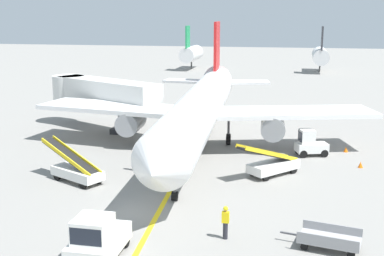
# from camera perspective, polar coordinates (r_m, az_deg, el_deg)

# --- Properties ---
(ground_plane) EXTENTS (300.00, 300.00, 0.00)m
(ground_plane) POSITION_cam_1_polar(r_m,az_deg,el_deg) (28.07, -5.87, -9.74)
(ground_plane) COLOR gray
(taxi_line_yellow) EXTENTS (5.50, 79.85, 0.01)m
(taxi_line_yellow) POSITION_cam_1_polar(r_m,az_deg,el_deg) (32.40, -2.14, -6.54)
(taxi_line_yellow) COLOR yellow
(taxi_line_yellow) RESTS_ON ground
(airliner) EXTENTS (28.55, 35.33, 10.10)m
(airliner) POSITION_cam_1_polar(r_m,az_deg,el_deg) (40.37, 0.99, 2.36)
(airliner) COLOR white
(airliner) RESTS_ON ground
(jet_bridge) EXTENTS (12.62, 8.06, 4.85)m
(jet_bridge) POSITION_cam_1_polar(r_m,az_deg,el_deg) (48.35, -10.80, 4.02)
(jet_bridge) COLOR silver
(jet_bridge) RESTS_ON ground
(pushback_tug) EXTENTS (1.92, 3.61, 2.20)m
(pushback_tug) POSITION_cam_1_polar(r_m,az_deg,el_deg) (23.05, -10.83, -12.42)
(pushback_tug) COLOR silver
(pushback_tug) RESTS_ON ground
(baggage_tug_near_wing) EXTENTS (2.69, 1.99, 2.10)m
(baggage_tug_near_wing) POSITION_cam_1_polar(r_m,az_deg,el_deg) (39.81, 13.37, -1.81)
(baggage_tug_near_wing) COLOR silver
(baggage_tug_near_wing) RESTS_ON ground
(belt_loader_forward_hold) EXTENTS (5.03, 3.36, 2.59)m
(belt_loader_forward_hold) POSITION_cam_1_polar(r_m,az_deg,el_deg) (33.72, -13.16, -4.71)
(belt_loader_forward_hold) COLOR silver
(belt_loader_forward_hold) RESTS_ON ground
(belt_loader_aft_hold) EXTENTS (4.24, 4.58, 2.59)m
(belt_loader_aft_hold) POSITION_cam_1_polar(r_m,az_deg,el_deg) (34.55, 9.19, -4.11)
(belt_loader_aft_hold) COLOR silver
(belt_loader_aft_hold) RESTS_ON ground
(baggage_cart_loaded) EXTENTS (3.84, 2.09, 0.94)m
(baggage_cart_loaded) POSITION_cam_1_polar(r_m,az_deg,el_deg) (24.71, 15.48, -12.23)
(baggage_cart_loaded) COLOR #A5A5A8
(baggage_cart_loaded) RESTS_ON ground
(ground_crew_marshaller) EXTENTS (0.36, 0.24, 1.70)m
(ground_crew_marshaller) POSITION_cam_1_polar(r_m,az_deg,el_deg) (35.25, -6.59, -3.46)
(ground_crew_marshaller) COLOR #26262D
(ground_crew_marshaller) RESTS_ON ground
(ground_crew_wing_walker) EXTENTS (0.36, 0.24, 1.70)m
(ground_crew_wing_walker) POSITION_cam_1_polar(r_m,az_deg,el_deg) (24.71, 3.86, -10.64)
(ground_crew_wing_walker) COLOR #26262D
(ground_crew_wing_walker) RESTS_ON ground
(safety_cone_nose_left) EXTENTS (0.36, 0.36, 0.44)m
(safety_cone_nose_left) POSITION_cam_1_polar(r_m,az_deg,el_deg) (45.34, 13.56, -0.97)
(safety_cone_nose_left) COLOR orange
(safety_cone_nose_left) RESTS_ON ground
(safety_cone_nose_right) EXTENTS (0.36, 0.36, 0.44)m
(safety_cone_nose_right) POSITION_cam_1_polar(r_m,az_deg,el_deg) (37.89, 18.78, -4.01)
(safety_cone_nose_right) COLOR orange
(safety_cone_nose_right) RESTS_ON ground
(safety_cone_wingtip_left) EXTENTS (0.36, 0.36, 0.44)m
(safety_cone_wingtip_left) POSITION_cam_1_polar(r_m,az_deg,el_deg) (41.80, 17.24, -2.35)
(safety_cone_wingtip_left) COLOR orange
(safety_cone_wingtip_left) RESTS_ON ground
(distant_aircraft_mid_left) EXTENTS (3.00, 10.10, 8.80)m
(distant_aircraft_mid_left) POSITION_cam_1_polar(r_m,az_deg,el_deg) (102.00, -0.08, 8.57)
(distant_aircraft_mid_left) COLOR silver
(distant_aircraft_mid_left) RESTS_ON ground
(distant_aircraft_mid_right) EXTENTS (3.00, 10.10, 8.80)m
(distant_aircraft_mid_right) POSITION_cam_1_polar(r_m,az_deg,el_deg) (100.01, 14.52, 8.09)
(distant_aircraft_mid_right) COLOR silver
(distant_aircraft_mid_right) RESTS_ON ground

